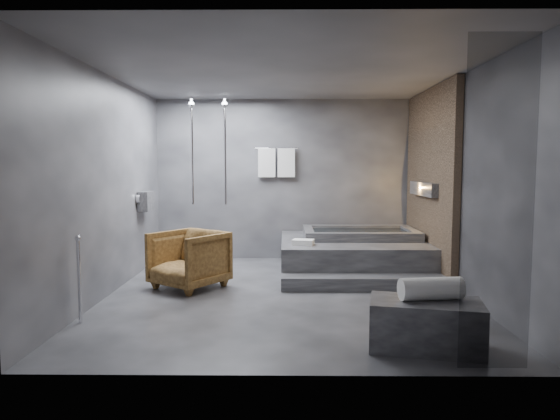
{
  "coord_description": "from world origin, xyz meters",
  "views": [
    {
      "loc": [
        0.01,
        -6.3,
        1.65
      ],
      "look_at": [
        -0.07,
        0.3,
        1.06
      ],
      "focal_mm": 32.0,
      "sensor_mm": 36.0,
      "label": 1
    }
  ],
  "objects": [
    {
      "name": "rolled_towel",
      "position": [
        1.32,
        -1.87,
        0.54
      ],
      "size": [
        0.59,
        0.28,
        0.2
      ],
      "primitive_type": "cylinder",
      "rotation": [
        0.0,
        1.57,
        0.14
      ],
      "color": "white",
      "rests_on": "concrete_bench"
    },
    {
      "name": "driftwood_chair",
      "position": [
        -1.3,
        0.33,
        0.39
      ],
      "size": [
        1.18,
        1.18,
        0.78
      ],
      "primitive_type": "imported",
      "rotation": [
        0.0,
        0.0,
        -0.63
      ],
      "color": "#442A11",
      "rests_on": "ground"
    },
    {
      "name": "deck_towel",
      "position": [
        0.27,
        0.89,
        0.54
      ],
      "size": [
        0.34,
        0.28,
        0.08
      ],
      "primitive_type": "cube",
      "rotation": [
        0.0,
        0.0,
        -0.21
      ],
      "color": "white",
      "rests_on": "tub_deck"
    },
    {
      "name": "tub_step",
      "position": [
        1.05,
        0.27,
        0.09
      ],
      "size": [
        2.2,
        0.36,
        0.18
      ],
      "primitive_type": "cube",
      "color": "#313134",
      "rests_on": "ground"
    },
    {
      "name": "concrete_bench",
      "position": [
        1.27,
        -1.9,
        0.22
      ],
      "size": [
        1.07,
        0.73,
        0.44
      ],
      "primitive_type": "cube",
      "rotation": [
        0.0,
        0.0,
        -0.21
      ],
      "color": "#302F32",
      "rests_on": "ground"
    },
    {
      "name": "room",
      "position": [
        0.4,
        0.24,
        1.73
      ],
      "size": [
        5.0,
        5.04,
        2.82
      ],
      "color": "#2C2C2F",
      "rests_on": "ground"
    },
    {
      "name": "tub_deck",
      "position": [
        1.05,
        1.45,
        0.25
      ],
      "size": [
        2.2,
        2.0,
        0.5
      ],
      "primitive_type": "cube",
      "color": "#313134",
      "rests_on": "ground"
    }
  ]
}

